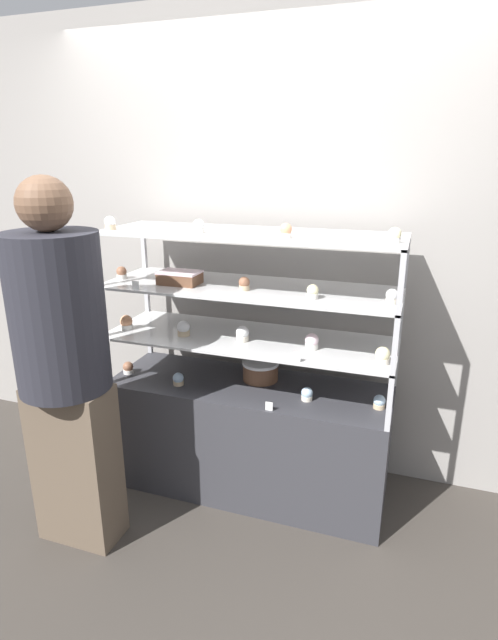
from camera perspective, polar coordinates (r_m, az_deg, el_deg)
ground_plane at (r=3.04m, az=0.00°, el=-18.26°), size 20.00×20.00×0.00m
back_wall at (r=2.88m, az=2.64°, el=7.99°), size 8.00×0.05×2.60m
display_base at (r=2.87m, az=0.00°, el=-13.15°), size 1.51×0.52×0.63m
display_riser_lower at (r=2.62m, az=0.00°, el=-2.29°), size 1.51×0.52×0.27m
display_riser_middle at (r=2.54m, az=0.00°, el=3.51°), size 1.51×0.52×0.27m
display_riser_upper at (r=2.48m, az=0.00°, el=9.63°), size 1.51×0.52×0.27m
layer_cake_centerpiece at (r=2.76m, az=1.33°, el=-5.77°), size 0.20×0.20×0.11m
sheet_cake_frosted at (r=2.61m, az=-7.92°, el=4.83°), size 0.21×0.14×0.07m
cupcake_0 at (r=2.93m, az=-13.64°, el=-5.34°), size 0.06×0.06×0.07m
cupcake_1 at (r=2.73m, az=-8.08°, el=-6.72°), size 0.06×0.06×0.07m
cupcake_2 at (r=2.56m, az=6.64°, el=-8.42°), size 0.06×0.06×0.07m
cupcake_3 at (r=2.55m, az=14.67°, el=-9.06°), size 0.06×0.06×0.07m
price_tag_0 at (r=2.45m, az=2.31°, el=-9.82°), size 0.04×0.00×0.04m
cupcake_4 at (r=2.80m, az=-13.84°, el=-0.30°), size 0.07×0.07×0.08m
cupcake_5 at (r=2.65m, az=-7.49°, el=-0.98°), size 0.07×0.07×0.08m
cupcake_6 at (r=2.55m, az=-0.76°, el=-1.61°), size 0.07×0.07×0.08m
cupcake_7 at (r=2.46m, az=7.19°, el=-2.48°), size 0.07×0.07×0.08m
cupcake_8 at (r=2.35m, az=15.02°, el=-3.98°), size 0.07×0.07×0.08m
price_tag_1 at (r=2.31m, az=5.45°, el=-4.26°), size 0.04×0.00×0.04m
cupcake_9 at (r=2.78m, az=-14.36°, el=5.23°), size 0.05×0.05×0.07m
cupcake_10 at (r=2.46m, az=-0.46°, el=4.15°), size 0.05×0.05×0.07m
cupcake_11 at (r=2.32m, az=7.28°, el=3.20°), size 0.05×0.05×0.07m
cupcake_12 at (r=2.31m, az=16.01°, el=2.58°), size 0.05×0.05×0.07m
price_tag_2 at (r=2.53m, az=-12.83°, el=3.88°), size 0.04×0.00×0.04m
cupcake_13 at (r=2.67m, az=-15.60°, el=10.60°), size 0.06×0.06×0.07m
cupcake_14 at (r=2.46m, az=-5.75°, el=10.57°), size 0.06×0.06×0.07m
cupcake_15 at (r=2.30m, az=4.22°, el=10.09°), size 0.06×0.06×0.07m
cupcake_16 at (r=2.24m, az=16.30°, el=9.23°), size 0.06×0.06×0.07m
price_tag_3 at (r=2.35m, az=-7.75°, el=9.90°), size 0.04×0.00×0.04m
customer_figure at (r=2.39m, az=-20.38°, el=-4.55°), size 0.41×0.41×1.74m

